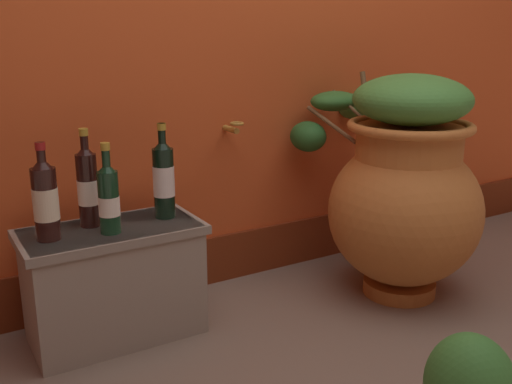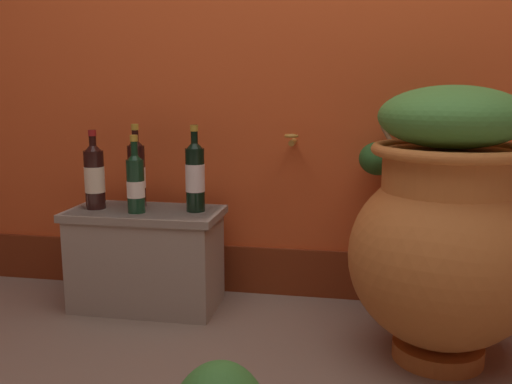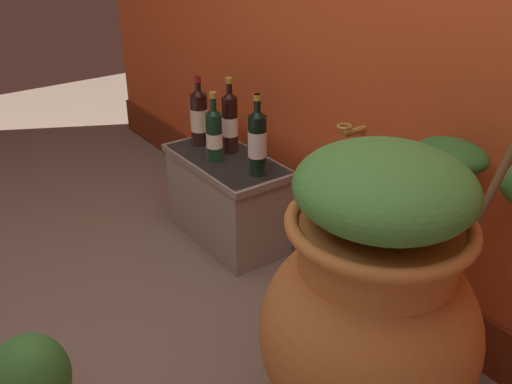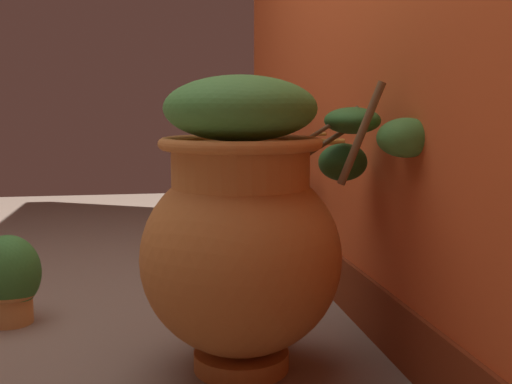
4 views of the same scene
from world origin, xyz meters
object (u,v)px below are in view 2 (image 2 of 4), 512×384
at_px(wine_bottle_left, 195,174).
at_px(wine_bottle_middle, 136,181).
at_px(terracotta_urn, 444,227).
at_px(wine_bottle_right, 137,172).
at_px(wine_bottle_back, 94,175).

height_order(wine_bottle_left, wine_bottle_middle, wine_bottle_left).
relative_size(terracotta_urn, wine_bottle_right, 2.66).
height_order(wine_bottle_middle, wine_bottle_back, wine_bottle_back).
bearing_deg(wine_bottle_left, wine_bottle_middle, -163.31).
bearing_deg(wine_bottle_left, terracotta_urn, -16.32).
height_order(terracotta_urn, wine_bottle_back, terracotta_urn).
bearing_deg(wine_bottle_right, wine_bottle_left, -8.69).
relative_size(terracotta_urn, wine_bottle_back, 2.83).
xyz_separation_m(terracotta_urn, wine_bottle_right, (-1.16, 0.30, 0.10)).
bearing_deg(terracotta_urn, wine_bottle_right, 165.34).
height_order(terracotta_urn, wine_bottle_middle, terracotta_urn).
bearing_deg(terracotta_urn, wine_bottle_left, 163.68).
bearing_deg(wine_bottle_right, wine_bottle_middle, -70.25).
bearing_deg(wine_bottle_back, wine_bottle_middle, -11.92).
bearing_deg(wine_bottle_right, terracotta_urn, -14.66).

